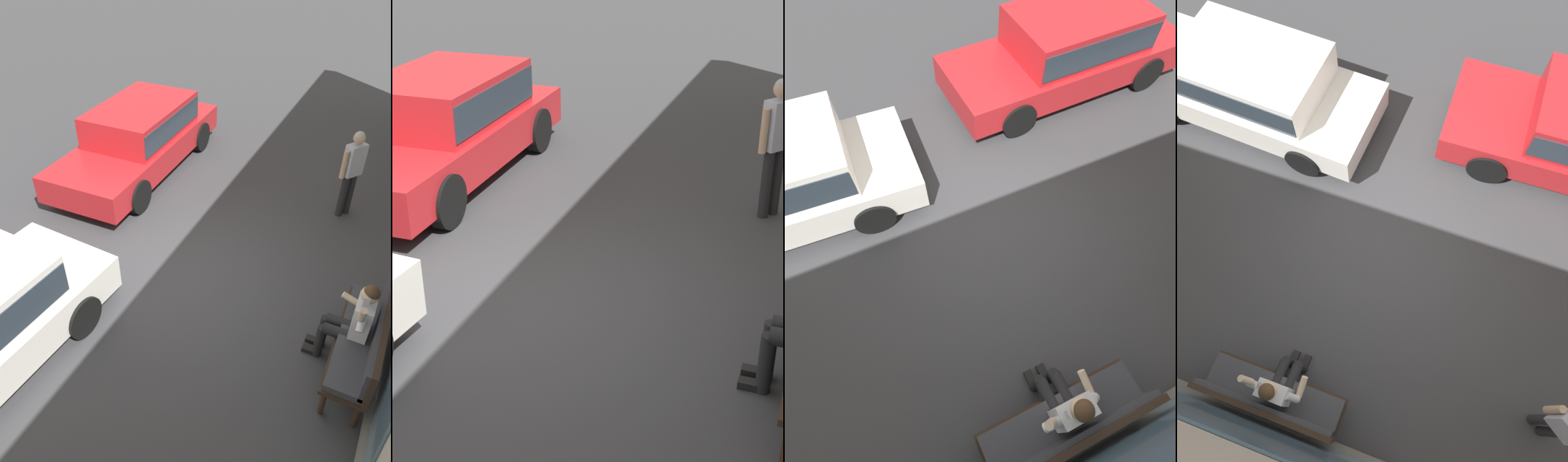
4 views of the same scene
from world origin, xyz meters
TOP-DOWN VIEW (x-y plane):
  - ground_plane at (0.00, 0.00)m, footprint 60.00×60.00m
  - parked_car_near at (-2.77, -2.52)m, footprint 4.73×1.97m
  - pedestrian_standing at (-2.95, 1.95)m, footprint 0.46×0.37m

SIDE VIEW (x-z plane):
  - ground_plane at x=0.00m, z-range 0.00..0.00m
  - parked_car_near at x=-2.77m, z-range 0.07..1.53m
  - pedestrian_standing at x=-2.95m, z-range 0.16..1.89m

